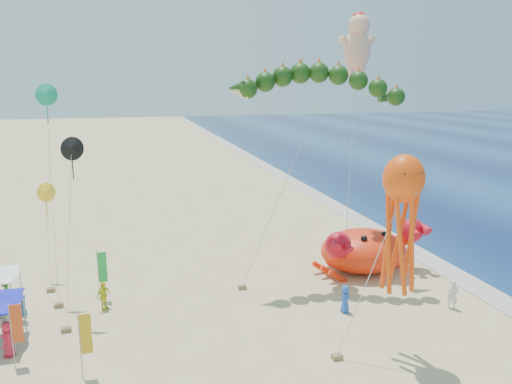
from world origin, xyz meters
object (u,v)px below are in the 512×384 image
at_px(octopus_kite, 401,213).
at_px(dragon_kite, 318,89).
at_px(crab_inflatable, 364,249).
at_px(cherub_kite, 358,43).

bearing_deg(octopus_kite, dragon_kite, 91.83).
bearing_deg(dragon_kite, crab_inflatable, 5.04).
height_order(dragon_kite, octopus_kite, dragon_kite).
bearing_deg(octopus_kite, cherub_kite, 73.59).
distance_m(crab_inflatable, octopus_kite, 12.03).
xyz_separation_m(crab_inflatable, cherub_kite, (0.16, 2.74, 14.00)).
xyz_separation_m(crab_inflatable, dragon_kite, (-3.93, -0.35, 10.99)).
relative_size(dragon_kite, octopus_kite, 1.40).
xyz_separation_m(dragon_kite, octopus_kite, (0.31, -9.73, -5.51)).
distance_m(cherub_kite, octopus_kite, 15.86).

